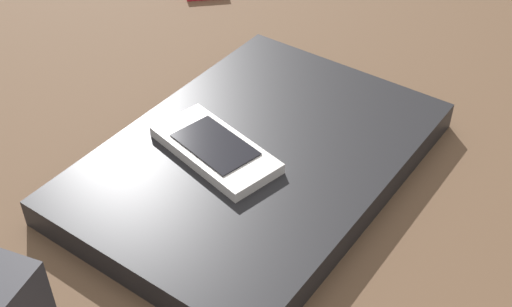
{
  "coord_description": "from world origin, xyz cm",
  "views": [
    {
      "loc": [
        38.36,
        20.96,
        40.73
      ],
      "look_at": [
        -1.78,
        5.6,
        5.0
      ],
      "focal_mm": 47.24,
      "sensor_mm": 36.0,
      "label": 1
    }
  ],
  "objects": [
    {
      "name": "cell_phone_on_laptop",
      "position": [
        -0.04,
        2.72,
        5.98
      ],
      "size": [
        9.62,
        12.17,
        1.06
      ],
      "color": "silver",
      "rests_on": "laptop_closed"
    },
    {
      "name": "laptop_closed",
      "position": [
        -1.78,
        5.6,
        4.24
      ],
      "size": [
        35.5,
        28.84,
        2.48
      ],
      "primitive_type": "cube",
      "rotation": [
        0.0,
        0.0,
        -0.26
      ],
      "color": "black",
      "rests_on": "desk_surface"
    },
    {
      "name": "desk_surface",
      "position": [
        0.0,
        0.0,
        1.5
      ],
      "size": [
        120.0,
        80.0,
        3.0
      ],
      "primitive_type": "cube",
      "color": "brown",
      "rests_on": "ground"
    }
  ]
}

